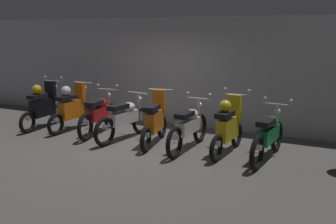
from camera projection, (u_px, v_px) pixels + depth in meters
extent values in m
plane|color=#565451|center=(130.00, 146.00, 8.33)|extent=(80.00, 80.00, 0.00)
cube|color=#ADADB2|center=(177.00, 72.00, 10.18)|extent=(16.00, 0.30, 2.80)
torus|color=black|center=(58.00, 113.00, 10.40)|extent=(0.12, 0.53, 0.53)
torus|color=black|center=(27.00, 123.00, 9.36)|extent=(0.12, 0.53, 0.53)
cube|color=black|center=(42.00, 108.00, 9.82)|extent=(0.27, 0.75, 0.44)
cube|color=black|center=(50.00, 90.00, 10.05)|extent=(0.29, 0.14, 0.48)
cube|color=black|center=(37.00, 96.00, 9.61)|extent=(0.27, 0.53, 0.10)
cylinder|color=#B7BABF|center=(53.00, 81.00, 10.13)|extent=(0.56, 0.07, 0.04)
sphere|color=#B7BABF|center=(45.00, 77.00, 10.21)|extent=(0.07, 0.07, 0.07)
sphere|color=#B7BABF|center=(61.00, 78.00, 10.01)|extent=(0.07, 0.07, 0.07)
cylinder|color=#B7BABF|center=(55.00, 98.00, 10.27)|extent=(0.07, 0.15, 0.85)
sphere|color=silver|center=(55.00, 87.00, 10.20)|extent=(0.12, 0.12, 0.12)
cube|color=white|center=(28.00, 118.00, 9.36)|extent=(0.16, 0.02, 0.10)
sphere|color=gold|center=(37.00, 89.00, 9.58)|extent=(0.24, 0.24, 0.24)
torus|color=black|center=(87.00, 115.00, 10.15)|extent=(0.10, 0.53, 0.53)
torus|color=black|center=(56.00, 125.00, 9.16)|extent=(0.10, 0.53, 0.53)
cube|color=orange|center=(71.00, 109.00, 9.60)|extent=(0.24, 0.74, 0.44)
cube|color=orange|center=(80.00, 92.00, 9.81)|extent=(0.28, 0.13, 0.48)
cube|color=black|center=(66.00, 98.00, 9.39)|extent=(0.25, 0.53, 0.10)
cylinder|color=#B7BABF|center=(83.00, 82.00, 9.89)|extent=(0.56, 0.05, 0.04)
cylinder|color=#B7BABF|center=(85.00, 100.00, 10.03)|extent=(0.06, 0.15, 0.85)
sphere|color=silver|center=(84.00, 88.00, 9.96)|extent=(0.12, 0.12, 0.12)
cube|color=white|center=(56.00, 120.00, 9.16)|extent=(0.16, 0.02, 0.10)
sphere|color=silver|center=(66.00, 91.00, 9.36)|extent=(0.24, 0.24, 0.24)
torus|color=black|center=(110.00, 115.00, 9.90)|extent=(0.19, 0.66, 0.65)
torus|color=black|center=(85.00, 127.00, 8.68)|extent=(0.19, 0.66, 0.65)
cube|color=red|center=(98.00, 113.00, 9.25)|extent=(0.35, 0.86, 0.28)
ellipsoid|color=red|center=(101.00, 103.00, 9.35)|extent=(0.33, 0.48, 0.22)
cube|color=black|center=(94.00, 103.00, 9.02)|extent=(0.32, 0.55, 0.10)
cylinder|color=#B7BABF|center=(107.00, 89.00, 9.66)|extent=(0.56, 0.12, 0.04)
sphere|color=#B7BABF|center=(98.00, 85.00, 9.71)|extent=(0.07, 0.07, 0.07)
sphere|color=#B7BABF|center=(117.00, 86.00, 9.56)|extent=(0.07, 0.07, 0.07)
cylinder|color=#B7BABF|center=(109.00, 103.00, 9.78)|extent=(0.08, 0.17, 0.65)
sphere|color=silver|center=(109.00, 95.00, 9.74)|extent=(0.12, 0.12, 0.12)
cube|color=white|center=(86.00, 123.00, 8.69)|extent=(0.16, 0.04, 0.10)
torus|color=black|center=(141.00, 120.00, 9.34)|extent=(0.17, 0.66, 0.65)
torus|color=black|center=(105.00, 132.00, 8.28)|extent=(0.17, 0.66, 0.65)
cube|color=silver|center=(124.00, 118.00, 8.77)|extent=(0.33, 0.85, 0.28)
ellipsoid|color=silver|center=(128.00, 107.00, 8.85)|extent=(0.31, 0.47, 0.22)
cube|color=black|center=(118.00, 107.00, 8.56)|extent=(0.30, 0.55, 0.10)
cylinder|color=#B7BABF|center=(138.00, 93.00, 9.11)|extent=(0.56, 0.11, 0.04)
cylinder|color=#B7BABF|center=(140.00, 108.00, 9.23)|extent=(0.08, 0.17, 0.65)
sphere|color=silver|center=(139.00, 99.00, 9.18)|extent=(0.12, 0.12, 0.12)
cube|color=white|center=(105.00, 127.00, 8.28)|extent=(0.16, 0.03, 0.10)
torus|color=black|center=(162.00, 127.00, 8.96)|extent=(0.18, 0.54, 0.53)
torus|color=black|center=(146.00, 140.00, 7.88)|extent=(0.18, 0.54, 0.53)
cube|color=orange|center=(154.00, 121.00, 8.37)|extent=(0.34, 0.76, 0.44)
cube|color=orange|center=(159.00, 100.00, 8.61)|extent=(0.30, 0.17, 0.48)
cube|color=black|center=(152.00, 108.00, 8.15)|extent=(0.33, 0.55, 0.10)
cylinder|color=#B7BABF|center=(161.00, 90.00, 8.69)|extent=(0.56, 0.13, 0.04)
cylinder|color=#B7BABF|center=(161.00, 110.00, 8.83)|extent=(0.08, 0.16, 0.85)
sphere|color=silver|center=(161.00, 96.00, 8.77)|extent=(0.12, 0.12, 0.12)
cube|color=white|center=(146.00, 135.00, 7.88)|extent=(0.16, 0.04, 0.10)
torus|color=black|center=(200.00, 128.00, 8.60)|extent=(0.10, 0.65, 0.65)
torus|color=black|center=(174.00, 143.00, 7.46)|extent=(0.10, 0.65, 0.65)
cube|color=silver|center=(188.00, 126.00, 7.99)|extent=(0.24, 0.84, 0.28)
ellipsoid|color=silver|center=(191.00, 114.00, 8.08)|extent=(0.27, 0.44, 0.22)
cube|color=black|center=(185.00, 115.00, 7.77)|extent=(0.25, 0.52, 0.10)
cylinder|color=#B7BABF|center=(199.00, 98.00, 8.36)|extent=(0.56, 0.05, 0.04)
sphere|color=#B7BABF|center=(188.00, 93.00, 8.46)|extent=(0.07, 0.07, 0.07)
sphere|color=#B7BABF|center=(210.00, 95.00, 8.23)|extent=(0.07, 0.07, 0.07)
cylinder|color=#B7BABF|center=(199.00, 115.00, 8.49)|extent=(0.06, 0.16, 0.65)
sphere|color=silver|center=(199.00, 105.00, 8.44)|extent=(0.12, 0.12, 0.12)
cube|color=white|center=(175.00, 138.00, 7.47)|extent=(0.16, 0.01, 0.10)
torus|color=black|center=(237.00, 135.00, 8.26)|extent=(0.12, 0.53, 0.53)
torus|color=black|center=(216.00, 149.00, 7.29)|extent=(0.12, 0.53, 0.53)
cube|color=gold|center=(227.00, 128.00, 7.72)|extent=(0.27, 0.75, 0.44)
cube|color=gold|center=(234.00, 106.00, 7.93)|extent=(0.29, 0.14, 0.48)
cube|color=black|center=(225.00, 114.00, 7.52)|extent=(0.27, 0.53, 0.10)
cylinder|color=#B7BABF|center=(237.00, 95.00, 8.00)|extent=(0.56, 0.07, 0.04)
sphere|color=#B7BABF|center=(225.00, 89.00, 8.11)|extent=(0.07, 0.07, 0.07)
sphere|color=#B7BABF|center=(249.00, 91.00, 7.85)|extent=(0.07, 0.07, 0.07)
cylinder|color=#B7BABF|center=(237.00, 116.00, 8.14)|extent=(0.07, 0.15, 0.85)
sphere|color=silver|center=(237.00, 101.00, 8.07)|extent=(0.12, 0.12, 0.12)
cube|color=white|center=(217.00, 143.00, 7.29)|extent=(0.16, 0.02, 0.10)
sphere|color=gold|center=(225.00, 106.00, 7.48)|extent=(0.24, 0.24, 0.24)
torus|color=black|center=(277.00, 136.00, 7.93)|extent=(0.14, 0.66, 0.65)
torus|color=black|center=(257.00, 153.00, 6.84)|extent=(0.14, 0.66, 0.65)
cube|color=#197238|center=(268.00, 135.00, 7.34)|extent=(0.29, 0.85, 0.28)
ellipsoid|color=#197238|center=(271.00, 122.00, 7.43)|extent=(0.30, 0.46, 0.22)
cube|color=black|center=(266.00, 122.00, 7.13)|extent=(0.28, 0.54, 0.10)
cylinder|color=#B7BABF|center=(277.00, 104.00, 7.70)|extent=(0.56, 0.08, 0.04)
sphere|color=#B7BABF|center=(265.00, 98.00, 7.81)|extent=(0.07, 0.07, 0.07)
sphere|color=#B7BABF|center=(291.00, 101.00, 7.55)|extent=(0.07, 0.07, 0.07)
cylinder|color=#B7BABF|center=(277.00, 122.00, 7.82)|extent=(0.07, 0.16, 0.65)
sphere|color=silver|center=(278.00, 111.00, 7.77)|extent=(0.12, 0.12, 0.12)
cube|color=white|center=(258.00, 147.00, 6.84)|extent=(0.16, 0.03, 0.10)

